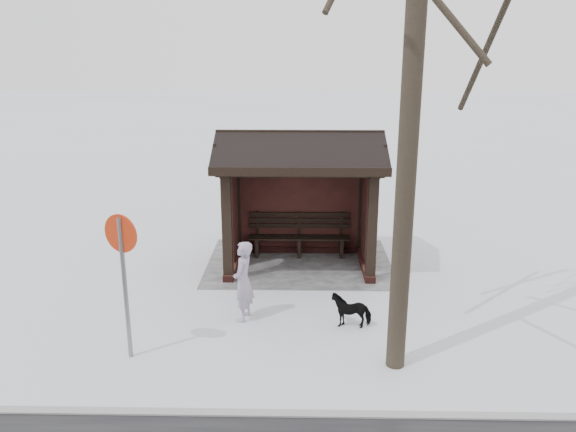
# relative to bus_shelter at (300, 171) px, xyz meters

# --- Properties ---
(ground) EXTENTS (120.00, 120.00, 0.00)m
(ground) POSITION_rel_bus_shelter_xyz_m (0.00, 0.16, -2.17)
(ground) COLOR silver
(ground) RESTS_ON ground
(kerb) EXTENTS (120.00, 0.15, 0.06)m
(kerb) POSITION_rel_bus_shelter_xyz_m (0.00, 5.66, -2.16)
(kerb) COLOR gray
(kerb) RESTS_ON ground
(trampled_patch) EXTENTS (4.20, 3.20, 0.02)m
(trampled_patch) POSITION_rel_bus_shelter_xyz_m (0.00, -0.04, -2.16)
(trampled_patch) COLOR #97979C
(trampled_patch) RESTS_ON ground
(bus_shelter) EXTENTS (3.60, 2.40, 3.09)m
(bus_shelter) POSITION_rel_bus_shelter_xyz_m (0.00, 0.00, 0.00)
(bus_shelter) COLOR #3D1816
(bus_shelter) RESTS_ON ground
(pedestrian) EXTENTS (0.46, 0.60, 1.48)m
(pedestrian) POSITION_rel_bus_shelter_xyz_m (1.00, 2.84, -1.42)
(pedestrian) COLOR #9A8DA6
(pedestrian) RESTS_ON ground
(dog) EXTENTS (0.71, 0.35, 0.59)m
(dog) POSITION_rel_bus_shelter_xyz_m (-0.93, 3.03, -1.87)
(dog) COLOR black
(dog) RESTS_ON ground
(road_sign) EXTENTS (0.56, 0.27, 2.37)m
(road_sign) POSITION_rel_bus_shelter_xyz_m (2.69, 4.17, -0.46)
(road_sign) COLOR slate
(road_sign) RESTS_ON ground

